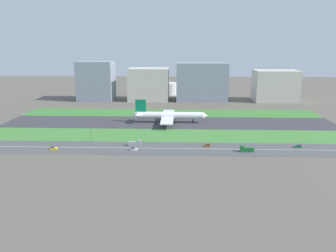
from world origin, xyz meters
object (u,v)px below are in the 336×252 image
Objects in this scene: traffic_light at (91,136)px; fuel_tank_west at (169,89)px; car_0 at (207,145)px; truck_1 at (247,149)px; office_tower at (202,82)px; truck_0 at (135,143)px; terminal_building at (96,81)px; airliner at (168,115)px; car_2 at (53,148)px; hangar_building at (149,84)px; car_3 at (134,149)px; car_1 at (298,146)px; cargo_warehouse at (275,86)px.

fuel_tank_west is at bearing 78.21° from traffic_light.
traffic_light is at bearing 174.24° from car_0.
car_0 is 25.89m from truck_1.
truck_0 is at bearing -106.62° from office_tower.
fuel_tank_west is at bearing 28.23° from terminal_building.
airliner is 1.11× the size of office_tower.
car_2 is (-70.83, -78.00, -5.31)m from airliner.
hangar_building is at bearing 103.38° from airliner.
car_3 and car_2 have the same top height.
hangar_building reaches higher than airliner.
traffic_light is 0.12× the size of office_tower.
terminal_building is at bearing 134.14° from car_1.
car_3 is 71.18m from truck_1.
office_tower is at bearing 0.00° from terminal_building.
traffic_light is (-79.28, 7.99, 3.37)m from car_0.
car_0 is at bearing -174.25° from car_2.
terminal_building is 208.82m from cargo_warehouse.
terminal_building is at bearing 110.91° from truck_0.
cargo_warehouse reaches higher than airliner.
traffic_light is at bearing -101.79° from fuel_tank_west.
truck_1 is 204.16m from cargo_warehouse.
airliner is 117.85m from hangar_building.
car_2 is (-51.91, 0.00, 0.00)m from car_3.
truck_1 is at bearing -22.74° from car_0.
hangar_building is 62.05m from office_tower.
truck_0 reaches higher than car_0.
car_3 is at bearing -174.64° from car_1.
car_2 is at bearing 0.00° from truck_1.
car_0 is at bearing -73.03° from hangar_building.
truck_0 is (-107.10, -0.00, 0.75)m from car_1.
car_0 is 1.00× the size of car_1.
car_0 is 59.23m from car_1.
fuel_tank_west is at bearing -93.32° from car_3.
car_3 is at bearing -69.95° from terminal_building.
car_1 is 0.10× the size of terminal_building.
traffic_light is at bearing -116.23° from office_tower.
hangar_building is at bearing 106.97° from car_0.
traffic_light is 0.15× the size of cargo_warehouse.
office_tower reaches higher than hangar_building.
truck_0 is at bearing -7.94° from truck_1.
hangar_building is at bearing 0.00° from terminal_building.
terminal_building is (-176.63, 182.00, 21.72)m from car_1.
car_0 is at bearing 0.00° from truck_0.
terminal_building is at bearing 180.00° from office_tower.
hangar_building reaches higher than fuel_tank_west.
airliner reaches higher than car_0.
car_1 is at bearing -45.86° from terminal_building.
car_2 is 246.02m from fuel_tank_west.
traffic_light is at bearing 165.72° from truck_0.
cargo_warehouse is (91.36, 182.00, 16.87)m from car_0.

